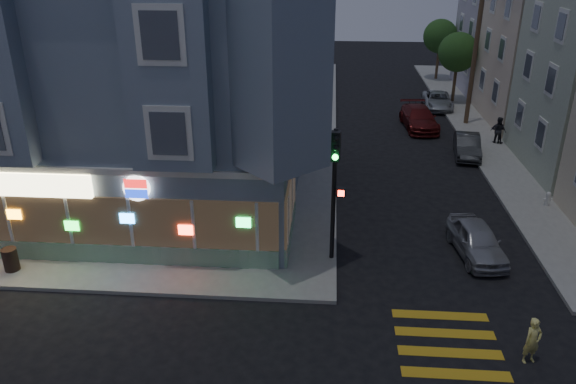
# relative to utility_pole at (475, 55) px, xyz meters

# --- Properties ---
(ground) EXTENTS (120.00, 120.00, 0.00)m
(ground) POSITION_rel_utility_pole_xyz_m (-12.00, -24.00, -4.80)
(ground) COLOR black
(ground) RESTS_ON ground
(sidewalk_nw) EXTENTS (33.00, 42.00, 0.15)m
(sidewalk_nw) POSITION_rel_utility_pole_xyz_m (-25.50, -1.00, -4.72)
(sidewalk_nw) COLOR gray
(sidewalk_nw) RESTS_ON ground
(corner_building) EXTENTS (14.60, 14.60, 11.40)m
(corner_building) POSITION_rel_utility_pole_xyz_m (-18.00, -13.02, 1.02)
(corner_building) COLOR slate
(corner_building) RESTS_ON sidewalk_nw
(row_house_d) EXTENTS (12.00, 8.60, 10.50)m
(row_house_d) POSITION_rel_utility_pole_xyz_m (7.50, 10.00, 0.60)
(row_house_d) COLOR #A49EAD
(row_house_d) RESTS_ON sidewalk_ne
(utility_pole) EXTENTS (2.20, 0.30, 9.00)m
(utility_pole) POSITION_rel_utility_pole_xyz_m (0.00, 0.00, 0.00)
(utility_pole) COLOR #4C3826
(utility_pole) RESTS_ON sidewalk_ne
(street_tree_near) EXTENTS (3.00, 3.00, 5.30)m
(street_tree_near) POSITION_rel_utility_pole_xyz_m (0.20, 6.00, -0.86)
(street_tree_near) COLOR #4C3826
(street_tree_near) RESTS_ON sidewalk_ne
(street_tree_far) EXTENTS (3.00, 3.00, 5.30)m
(street_tree_far) POSITION_rel_utility_pole_xyz_m (0.20, 14.00, -0.86)
(street_tree_far) COLOR #4C3826
(street_tree_far) RESTS_ON sidewalk_ne
(running_child) EXTENTS (0.65, 0.53, 1.53)m
(running_child) POSITION_rel_utility_pole_xyz_m (-3.21, -24.45, -4.03)
(running_child) COLOR #ECE478
(running_child) RESTS_ON ground
(pedestrian_a) EXTENTS (0.96, 0.86, 1.65)m
(pedestrian_a) POSITION_rel_utility_pole_xyz_m (1.00, -4.16, -3.82)
(pedestrian_a) COLOR black
(pedestrian_a) RESTS_ON sidewalk_ne
(pedestrian_b) EXTENTS (0.97, 0.70, 1.53)m
(pedestrian_b) POSITION_rel_utility_pole_xyz_m (1.00, -4.23, -3.88)
(pedestrian_b) COLOR #25232C
(pedestrian_b) RESTS_ON sidewalk_ne
(parked_car_a) EXTENTS (2.04, 4.08, 1.33)m
(parked_car_a) POSITION_rel_utility_pole_xyz_m (-3.40, -18.10, -4.13)
(parked_car_a) COLOR #A2A3A9
(parked_car_a) RESTS_ON ground
(parked_car_b) EXTENTS (1.85, 4.05, 1.29)m
(parked_car_b) POSITION_rel_utility_pole_xyz_m (-1.30, -6.37, -4.15)
(parked_car_b) COLOR #333538
(parked_car_b) RESTS_ON ground
(parked_car_c) EXTENTS (2.42, 5.13, 1.44)m
(parked_car_c) POSITION_rel_utility_pole_xyz_m (-3.40, -1.05, -4.07)
(parked_car_c) COLOR maroon
(parked_car_c) RESTS_ON ground
(parked_car_d) EXTENTS (2.23, 4.51, 1.23)m
(parked_car_d) POSITION_rel_utility_pole_xyz_m (-1.30, 4.15, -4.18)
(parked_car_d) COLOR #A9AEB4
(parked_car_d) RESTS_ON ground
(traffic_signal) EXTENTS (0.64, 0.60, 5.33)m
(traffic_signal) POSITION_rel_utility_pole_xyz_m (-9.18, -19.13, -1.05)
(traffic_signal) COLOR black
(traffic_signal) RESTS_ON sidewalk_nw
(fire_hydrant) EXTENTS (0.40, 0.23, 0.69)m
(fire_hydrant) POSITION_rel_utility_pole_xyz_m (1.00, -13.36, -4.28)
(fire_hydrant) COLOR silver
(fire_hydrant) RESTS_ON sidewalk_ne
(trash_can) EXTENTS (0.73, 0.73, 0.90)m
(trash_can) POSITION_rel_utility_pole_xyz_m (-21.36, -20.87, -4.20)
(trash_can) COLOR black
(trash_can) RESTS_ON sidewalk_nw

